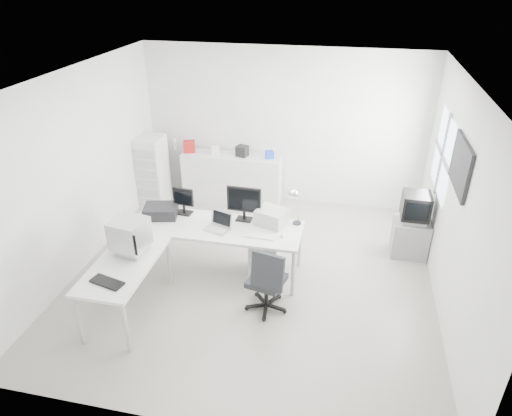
% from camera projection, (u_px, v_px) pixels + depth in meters
% --- Properties ---
extents(floor, '(5.00, 5.00, 0.01)m').
position_uv_depth(floor, '(253.00, 275.00, 6.60)').
color(floor, beige).
rests_on(floor, ground).
extents(ceiling, '(5.00, 5.00, 0.01)m').
position_uv_depth(ceiling, '(252.00, 79.00, 5.26)').
color(ceiling, white).
rests_on(ceiling, back_wall).
extents(back_wall, '(5.00, 0.02, 2.80)m').
position_uv_depth(back_wall, '(283.00, 128.00, 8.08)').
color(back_wall, white).
rests_on(back_wall, floor).
extents(left_wall, '(0.02, 5.00, 2.80)m').
position_uv_depth(left_wall, '(79.00, 172.00, 6.39)').
color(left_wall, white).
rests_on(left_wall, floor).
extents(right_wall, '(0.02, 5.00, 2.80)m').
position_uv_depth(right_wall, '(456.00, 207.00, 5.47)').
color(right_wall, white).
rests_on(right_wall, floor).
extents(window, '(0.02, 1.20, 1.10)m').
position_uv_depth(window, '(443.00, 155.00, 6.41)').
color(window, white).
rests_on(window, right_wall).
extents(wall_picture, '(0.04, 0.90, 0.60)m').
position_uv_depth(wall_picture, '(461.00, 165.00, 5.32)').
color(wall_picture, black).
rests_on(wall_picture, right_wall).
extents(main_desk, '(2.40, 0.80, 0.75)m').
position_uv_depth(main_desk, '(217.00, 248.00, 6.54)').
color(main_desk, silver).
rests_on(main_desk, floor).
extents(side_desk, '(0.70, 1.40, 0.75)m').
position_uv_depth(side_desk, '(127.00, 288.00, 5.75)').
color(side_desk, silver).
rests_on(side_desk, floor).
extents(drawer_pedestal, '(0.40, 0.50, 0.60)m').
position_uv_depth(drawer_pedestal, '(265.00, 256.00, 6.49)').
color(drawer_pedestal, silver).
rests_on(drawer_pedestal, floor).
extents(inkjet_printer, '(0.53, 0.45, 0.16)m').
position_uv_depth(inkjet_printer, '(161.00, 211.00, 6.56)').
color(inkjet_printer, black).
rests_on(inkjet_printer, main_desk).
extents(lcd_monitor_small, '(0.33, 0.21, 0.39)m').
position_uv_depth(lcd_monitor_small, '(184.00, 202.00, 6.58)').
color(lcd_monitor_small, black).
rests_on(lcd_monitor_small, main_desk).
extents(lcd_monitor_large, '(0.49, 0.21, 0.51)m').
position_uv_depth(lcd_monitor_large, '(244.00, 204.00, 6.39)').
color(lcd_monitor_large, black).
rests_on(lcd_monitor_large, main_desk).
extents(laptop, '(0.44, 0.44, 0.23)m').
position_uv_depth(laptop, '(217.00, 223.00, 6.21)').
color(laptop, '#B7B7BA').
rests_on(laptop, main_desk).
extents(white_keyboard, '(0.41, 0.13, 0.02)m').
position_uv_depth(white_keyboard, '(259.00, 236.00, 6.11)').
color(white_keyboard, silver).
rests_on(white_keyboard, main_desk).
extents(white_mouse, '(0.05, 0.05, 0.05)m').
position_uv_depth(white_mouse, '(282.00, 235.00, 6.08)').
color(white_mouse, silver).
rests_on(white_mouse, main_desk).
extents(laser_printer, '(0.48, 0.44, 0.22)m').
position_uv_depth(laser_printer, '(272.00, 217.00, 6.36)').
color(laser_printer, '#A3A3A3').
rests_on(laser_printer, main_desk).
extents(desk_lamp, '(0.21, 0.21, 0.49)m').
position_uv_depth(desk_lamp, '(298.00, 208.00, 6.30)').
color(desk_lamp, silver).
rests_on(desk_lamp, main_desk).
extents(crt_monitor, '(0.46, 0.46, 0.46)m').
position_uv_depth(crt_monitor, '(130.00, 237.00, 5.67)').
color(crt_monitor, '#B7B7BA').
rests_on(crt_monitor, side_desk).
extents(black_keyboard, '(0.43, 0.26, 0.03)m').
position_uv_depth(black_keyboard, '(107.00, 282.00, 5.22)').
color(black_keyboard, black).
rests_on(black_keyboard, side_desk).
extents(office_chair, '(0.67, 0.67, 0.97)m').
position_uv_depth(office_chair, '(267.00, 278.00, 5.75)').
color(office_chair, '#26282B').
rests_on(office_chair, floor).
extents(tv_cabinet, '(0.53, 0.43, 0.58)m').
position_uv_depth(tv_cabinet, '(410.00, 238.00, 6.94)').
color(tv_cabinet, gray).
rests_on(tv_cabinet, floor).
extents(crt_tv, '(0.50, 0.48, 0.45)m').
position_uv_depth(crt_tv, '(415.00, 208.00, 6.70)').
color(crt_tv, black).
rests_on(crt_tv, tv_cabinet).
extents(sideboard, '(1.82, 0.45, 0.91)m').
position_uv_depth(sideboard, '(232.00, 178.00, 8.47)').
color(sideboard, silver).
rests_on(sideboard, floor).
extents(clutter_box_a, '(0.25, 0.23, 0.20)m').
position_uv_depth(clutter_box_a, '(189.00, 147.00, 8.35)').
color(clutter_box_a, maroon).
rests_on(clutter_box_a, sideboard).
extents(clutter_box_b, '(0.17, 0.16, 0.14)m').
position_uv_depth(clutter_box_b, '(216.00, 150.00, 8.27)').
color(clutter_box_b, silver).
rests_on(clutter_box_b, sideboard).
extents(clutter_box_c, '(0.23, 0.22, 0.19)m').
position_uv_depth(clutter_box_c, '(242.00, 151.00, 8.17)').
color(clutter_box_c, black).
rests_on(clutter_box_c, sideboard).
extents(clutter_box_d, '(0.17, 0.16, 0.14)m').
position_uv_depth(clutter_box_d, '(270.00, 155.00, 8.09)').
color(clutter_box_d, '#1B40BE').
rests_on(clutter_box_d, sideboard).
extents(clutter_bottle, '(0.07, 0.07, 0.22)m').
position_uv_depth(clutter_bottle, '(175.00, 144.00, 8.44)').
color(clutter_bottle, silver).
rests_on(clutter_bottle, sideboard).
extents(filing_cabinet, '(0.45, 0.54, 1.28)m').
position_uv_depth(filing_cabinet, '(153.00, 171.00, 8.30)').
color(filing_cabinet, silver).
rests_on(filing_cabinet, floor).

